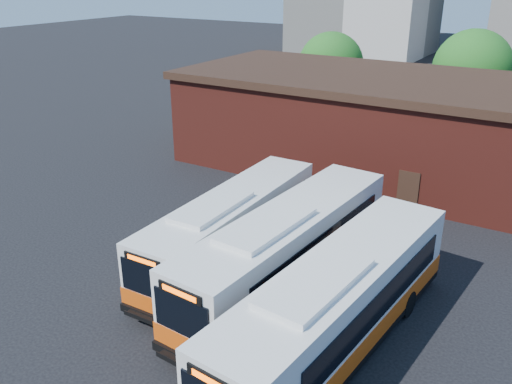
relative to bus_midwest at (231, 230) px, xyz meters
The scene contains 7 objects.
ground 5.07m from the bus_midwest, 59.64° to the right, with size 220.00×220.00×0.00m, color black.
bus_midwest is the anchor object (origin of this frame).
bus_mideast 3.47m from the bus_midwest, 12.90° to the right, with size 3.76×13.83×3.73m.
bus_east 7.75m from the bus_midwest, 27.26° to the right, with size 4.05×13.88×3.73m.
depot_building 16.11m from the bus_midwest, 81.25° to the left, with size 28.60×12.60×6.40m.
tree_west 29.01m from the bus_midwest, 105.20° to the left, with size 6.00×6.00×7.65m.
tree_mid 30.37m from the bus_midwest, 81.54° to the left, with size 6.56×6.56×8.36m.
Camera 1 is at (10.39, -14.64, 12.88)m, focal length 38.00 mm.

